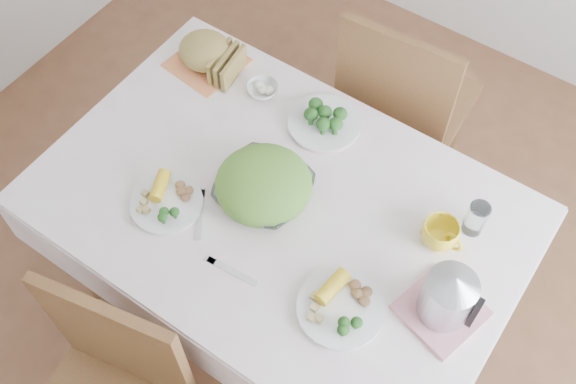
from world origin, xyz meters
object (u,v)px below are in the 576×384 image
Objects in this scene: salad_bowl at (264,190)px; yellow_mug at (440,234)px; dinner_plate_left at (167,203)px; dinner_plate_right at (340,308)px; chair_far at (406,107)px; electric_kettle at (449,294)px; dining_table at (280,260)px.

yellow_mug is at bearing 17.28° from salad_bowl.
dinner_plate_left is 0.91× the size of dinner_plate_right.
chair_far reaches higher than salad_bowl.
salad_bowl is at bearing 162.31° from electric_kettle.
chair_far is 1.09m from electric_kettle.
dinner_plate_left is 0.63m from dinner_plate_right.
salad_bowl is at bearing -162.72° from yellow_mug.
electric_kettle is (0.87, 0.17, 0.11)m from dinner_plate_left.
salad_bowl reaches higher than dinner_plate_left.
electric_kettle is (0.58, -0.04, 0.51)m from dining_table.
dining_table is 0.56m from dinner_plate_right.
dinner_plate_right reaches higher than dining_table.
dinner_plate_right is 0.37m from yellow_mug.
dinner_plate_left is at bearing -178.95° from dinner_plate_right.
dinner_plate_left is at bearing -144.39° from dining_table.
chair_far is (0.05, 0.81, 0.09)m from dining_table.
salad_bowl is 2.45× the size of yellow_mug.
dinner_plate_left reaches higher than dining_table.
dinner_plate_left is 0.89m from electric_kettle.
salad_bowl is (-0.06, -0.00, 0.42)m from dining_table.
yellow_mug reaches higher than dining_table.
salad_bowl is 0.45m from dinner_plate_right.
electric_kettle is (0.54, -0.85, 0.42)m from chair_far.
dinner_plate_left is at bearing 67.84° from chair_far.
dining_table is 1.38× the size of chair_far.
electric_kettle is (0.24, 0.16, 0.11)m from dinner_plate_right.
chair_far is 0.85m from yellow_mug.
electric_kettle is at bearing -3.49° from dining_table.
dining_table is 0.53m from dinner_plate_left.
chair_far is 8.76× the size of yellow_mug.
yellow_mug is at bearing 70.80° from dinner_plate_right.
dining_table is at bearing 35.61° from dinner_plate_left.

